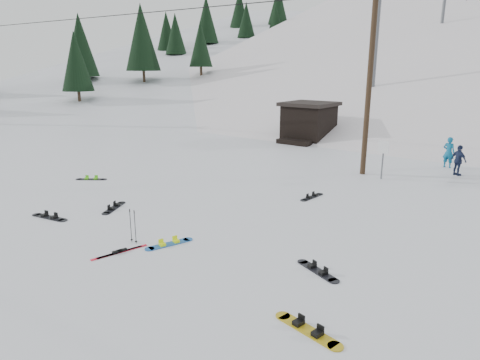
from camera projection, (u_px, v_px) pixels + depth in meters
The scene contains 19 objects.
ground at pixel (95, 260), 11.95m from camera, with size 200.00×200.00×0.00m, color white.
ski_slope at pixel (463, 199), 56.92m from camera, with size 60.00×75.00×45.00m, color white.
ridge_left at pixel (223, 164), 72.74m from camera, with size 34.00×85.00×38.00m, color white.
treeline_left at pixel (198, 103), 62.61m from camera, with size 20.00×64.00×10.00m, color black, non-canonical shape.
utility_pole at pixel (370, 78), 20.20m from camera, with size 2.00×0.26×9.00m.
trail_sign at pixel (383, 153), 20.11m from camera, with size 0.50×0.09×1.85m.
lift_hut at pixel (308, 122), 30.50m from camera, with size 3.40×4.10×2.75m.
lift_tower_near at pixel (377, 33), 35.12m from camera, with size 2.20×0.36×8.00m.
hero_snowboard at pixel (169, 244), 12.94m from camera, with size 0.68×1.50×0.11m.
hero_skis at pixel (120, 252), 12.38m from camera, with size 0.49×1.68×0.09m.
ski_poles at pixel (133, 226), 12.99m from camera, with size 0.29×0.08×1.05m.
board_scatter_a at pixel (49, 217), 15.21m from camera, with size 1.61×0.58×0.11m.
board_scatter_b at pixel (114, 208), 16.23m from camera, with size 0.90×1.46×0.11m.
board_scatter_c at pixel (91, 179), 20.32m from camera, with size 1.26×1.01×0.10m.
board_scatter_d at pixel (318, 270), 11.25m from camera, with size 1.46×0.76×0.11m.
board_scatter_e at pixel (308, 330), 8.73m from camera, with size 1.68×0.58×0.12m.
board_scatter_f at pixel (312, 197), 17.57m from camera, with size 0.37×1.46×0.10m.
skier_teal at pixel (449, 152), 22.55m from camera, with size 0.60×0.39×1.64m, color #0D5E88.
skier_navy at pixel (459, 160), 20.91m from camera, with size 0.89×0.37×1.51m, color #1B2545.
Camera 1 is at (9.94, -6.14, 5.25)m, focal length 32.00 mm.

